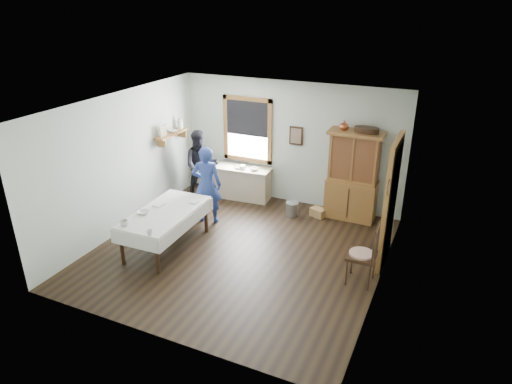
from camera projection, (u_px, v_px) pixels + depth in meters
room at (239, 183)px, 7.83m from camera, size 5.01×5.01×2.70m
window at (247, 126)px, 10.15m from camera, size 1.18×0.07×1.48m
doorway at (392, 199)px, 7.68m from camera, size 0.09×1.14×2.22m
wall_shelf at (173, 132)px, 9.93m from camera, size 0.24×1.00×0.44m
framed_picture at (296, 136)px, 9.75m from camera, size 0.30×0.04×0.40m
rug_beater at (390, 179)px, 7.00m from camera, size 0.01×0.27×0.27m
work_counter at (243, 183)px, 10.42m from camera, size 1.32×0.58×0.74m
china_hutch at (353, 176)px, 9.28m from camera, size 1.10×0.52×1.87m
dining_table at (166, 229)px, 8.37m from camera, size 1.02×1.87×0.74m
spindle_chair at (362, 253)px, 7.28m from camera, size 0.51×0.51×1.08m
pail at (292, 209)px, 9.69m from camera, size 0.28×0.28×0.29m
wicker_basket at (318, 212)px, 9.66m from camera, size 0.36×0.30×0.18m
woman_blue at (207, 188)px, 9.19m from camera, size 0.63×0.51×1.50m
figure_dark at (202, 168)px, 10.24m from camera, size 0.91×0.86×1.49m
table_cup_a at (124, 223)px, 7.68m from camera, size 0.17×0.17×0.11m
table_cup_b at (150, 233)px, 7.39m from camera, size 0.10×0.10×0.09m
table_bowl at (143, 212)px, 8.12m from camera, size 0.29×0.29×0.06m
counter_book at (235, 167)px, 10.31m from camera, size 0.27×0.30×0.02m
counter_bowl at (254, 169)px, 10.12m from camera, size 0.24×0.24×0.06m
shelf_bowl at (173, 131)px, 9.93m from camera, size 0.22×0.22×0.05m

